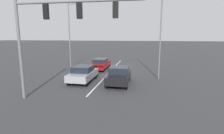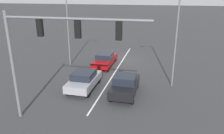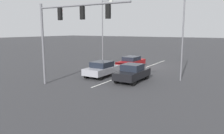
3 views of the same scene
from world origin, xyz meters
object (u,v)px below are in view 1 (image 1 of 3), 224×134
traffic_signal_gantry (54,25)px  street_lamp_right_shoulder (70,32)px  car_gray_midlane_front (83,73)px  car_maroon_midlane_second (100,64)px  car_black_leftlane_front (119,76)px  street_lamp_left_shoulder (159,29)px

traffic_signal_gantry → street_lamp_right_shoulder: size_ratio=1.00×
car_gray_midlane_front → car_maroon_midlane_second: car_gray_midlane_front is taller
car_black_leftlane_front → car_gray_midlane_front: (3.51, -0.26, -0.01)m
car_gray_midlane_front → street_lamp_right_shoulder: street_lamp_right_shoulder is taller
car_black_leftlane_front → street_lamp_right_shoulder: (7.13, -6.02, 3.95)m
street_lamp_right_shoulder → car_black_leftlane_front: bearing=139.8°
car_gray_midlane_front → car_black_leftlane_front: bearing=175.8°
street_lamp_right_shoulder → street_lamp_left_shoulder: 11.20m
traffic_signal_gantry → street_lamp_left_shoulder: bearing=-133.7°
car_black_leftlane_front → car_maroon_midlane_second: bearing=-62.8°
car_black_leftlane_front → car_maroon_midlane_second: (3.41, -6.66, -0.09)m
car_maroon_midlane_second → traffic_signal_gantry: (0.08, 11.42, 4.32)m
car_gray_midlane_front → car_maroon_midlane_second: (-0.10, -6.39, -0.08)m
car_gray_midlane_front → traffic_signal_gantry: 6.58m
street_lamp_right_shoulder → street_lamp_left_shoulder: size_ratio=0.95×
traffic_signal_gantry → car_black_leftlane_front: bearing=-126.2°
street_lamp_left_shoulder → traffic_signal_gantry: bearing=46.3°
car_gray_midlane_front → car_maroon_midlane_second: size_ratio=0.87×
car_black_leftlane_front → car_gray_midlane_front: 3.52m
car_black_leftlane_front → street_lamp_left_shoulder: 6.07m
car_black_leftlane_front → car_gray_midlane_front: size_ratio=1.00×
car_gray_midlane_front → street_lamp_right_shoulder: (3.62, -5.76, 3.96)m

